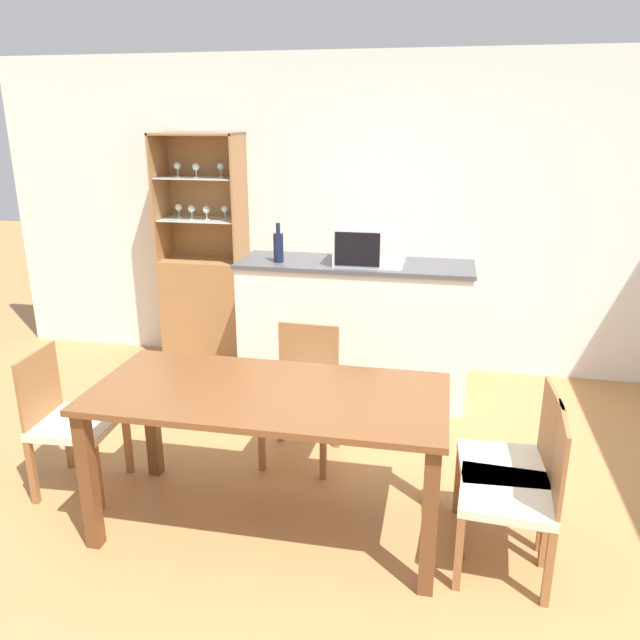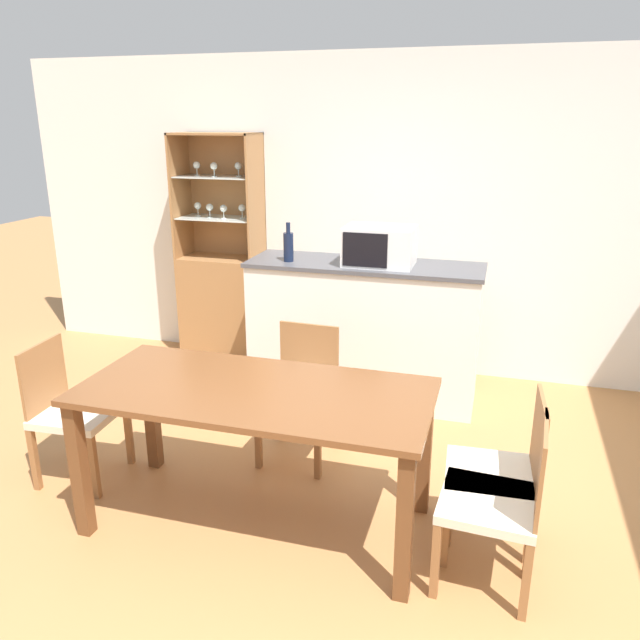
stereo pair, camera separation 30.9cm
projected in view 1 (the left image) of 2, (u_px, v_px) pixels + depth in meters
ground_plane at (331, 560)px, 3.03m from camera, size 18.00×18.00×0.00m
wall_back at (390, 218)px, 5.09m from camera, size 6.80×0.06×2.55m
kitchen_counter at (354, 330)px, 4.71m from camera, size 1.72×0.55×1.05m
display_cabinet at (206, 295)px, 5.40m from camera, size 0.70×0.38×1.94m
dining_table at (269, 410)px, 3.11m from camera, size 1.76×0.81×0.77m
dining_chair_side_right_near at (517, 493)px, 2.84m from camera, size 0.45×0.45×0.83m
dining_chair_side_right_far at (512, 465)px, 3.07m from camera, size 0.44×0.44×0.83m
dining_chair_head_far at (302, 394)px, 3.86m from camera, size 0.44×0.44×0.83m
dining_chair_side_left_far at (70, 421)px, 3.52m from camera, size 0.45×0.45×0.83m
microwave at (370, 245)px, 4.46m from camera, size 0.49×0.35×0.28m
wine_bottle at (278, 247)px, 4.53m from camera, size 0.07×0.07×0.29m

